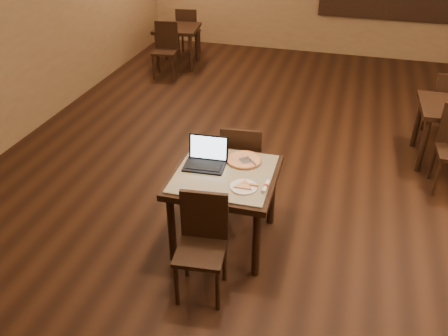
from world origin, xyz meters
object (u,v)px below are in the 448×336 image
(laptop, at_px, (206,157))
(other_table_b_chair_far, at_px, (188,30))
(chair_main_near, at_px, (202,239))
(other_table_a_chair_far, at_px, (447,103))
(other_table_b, at_px, (177,34))
(other_table_b_chair_near, at_px, (166,46))
(tiled_table, at_px, (224,183))
(pizza_pan, at_px, (244,161))
(chair_main_far, at_px, (242,161))

(laptop, height_order, other_table_b_chair_far, laptop)
(chair_main_near, distance_m, other_table_b_chair_far, 6.06)
(other_table_a_chair_far, xyz_separation_m, other_table_b, (-4.34, 1.80, 0.05))
(chair_main_near, xyz_separation_m, other_table_b_chair_near, (-2.16, 4.60, 0.00))
(tiled_table, distance_m, laptop, 0.28)
(other_table_b_chair_near, bearing_deg, pizza_pan, -65.67)
(pizza_pan, xyz_separation_m, other_table_b, (-2.28, 4.27, -0.18))
(tiled_table, relative_size, laptop, 2.46)
(chair_main_far, height_order, laptop, laptop)
(chair_main_near, height_order, other_table_b, chair_main_near)
(tiled_table, xyz_separation_m, laptop, (-0.20, 0.11, 0.17))
(chair_main_far, height_order, pizza_pan, chair_main_far)
(tiled_table, bearing_deg, other_table_b_chair_near, 117.50)
(tiled_table, relative_size, other_table_a_chair_far, 0.99)
(other_table_b, bearing_deg, chair_main_far, -68.02)
(chair_main_far, relative_size, pizza_pan, 2.78)
(laptop, distance_m, other_table_a_chair_far, 3.54)
(tiled_table, xyz_separation_m, other_table_b_chair_near, (-2.17, 3.98, -0.15))
(chair_main_far, xyz_separation_m, laptop, (-0.21, -0.51, 0.30))
(chair_main_near, bearing_deg, tiled_table, 82.85)
(tiled_table, distance_m, other_table_b, 5.01)
(chair_main_near, xyz_separation_m, other_table_a_chair_far, (2.18, 3.34, 0.03))
(chair_main_far, bearing_deg, other_table_b_chair_far, -69.80)
(pizza_pan, xyz_separation_m, other_table_a_chair_far, (2.05, 2.47, -0.23))
(laptop, bearing_deg, other_table_b, 110.04)
(chair_main_near, relative_size, other_table_b, 1.08)
(pizza_pan, height_order, other_table_b_chair_far, other_table_b_chair_far)
(pizza_pan, bearing_deg, other_table_b_chair_far, 115.32)
(tiled_table, height_order, other_table_b_chair_near, other_table_b_chair_near)
(pizza_pan, xyz_separation_m, other_table_b_chair_near, (-2.29, 3.74, -0.25))
(chair_main_near, distance_m, chair_main_far, 1.24)
(laptop, relative_size, other_table_a_chair_far, 0.40)
(chair_main_near, height_order, other_table_a_chair_far, other_table_a_chair_far)
(other_table_b_chair_near, relative_size, other_table_b_chair_far, 1.00)
(chair_main_far, distance_m, pizza_pan, 0.46)
(tiled_table, relative_size, other_table_b, 1.12)
(chair_main_far, relative_size, other_table_a_chair_far, 0.99)
(other_table_b_chair_far, bearing_deg, other_table_b, 81.77)
(chair_main_near, xyz_separation_m, laptop, (-0.19, 0.73, 0.32))
(other_table_b, bearing_deg, other_table_b_chair_near, -98.23)
(other_table_b_chair_far, bearing_deg, chair_main_near, 103.57)
(chair_main_near, distance_m, other_table_a_chair_far, 3.99)
(other_table_b_chair_near, bearing_deg, chair_main_far, -64.21)
(chair_main_near, bearing_deg, pizza_pan, 75.15)
(chair_main_near, relative_size, pizza_pan, 2.68)
(laptop, distance_m, other_table_b_chair_near, 4.36)
(other_table_b, relative_size, other_table_b_chair_far, 0.92)
(chair_main_near, relative_size, laptop, 2.36)
(other_table_a_chair_far, bearing_deg, pizza_pan, 48.30)
(chair_main_far, height_order, other_table_a_chair_far, other_table_a_chair_far)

